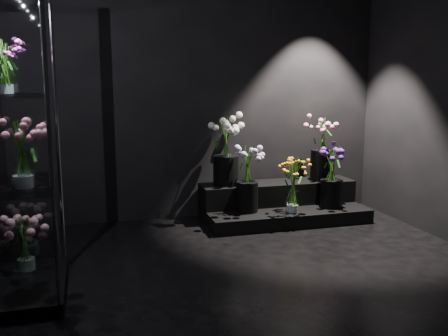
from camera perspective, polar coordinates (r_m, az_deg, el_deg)
name	(u,v)px	position (r m, az deg, el deg)	size (l,w,h in m)	color
floor	(265,285)	(3.82, 4.72, -13.16)	(4.00, 4.00, 0.00)	black
wall_back	(202,89)	(5.42, -2.52, 9.01)	(4.00, 4.00, 0.00)	black
display_riser	(281,204)	(5.50, 6.52, -4.09)	(1.73, 0.77, 0.38)	black
display_case	(14,151)	(3.65, -22.84, 1.79)	(0.56, 0.93, 2.05)	black
bouquet_orange_bells	(293,184)	(5.17, 7.90, -1.87)	(0.32, 0.32, 0.57)	white
bouquet_lilac	(247,174)	(5.14, 2.68, -0.70)	(0.46, 0.46, 0.68)	black
bouquet_purple	(332,175)	(5.45, 12.23, -0.75)	(0.34, 0.34, 0.66)	black
bouquet_cream_roses	(226,147)	(5.31, 0.22, 2.44)	(0.50, 0.50, 0.72)	black
bouquet_pink_roses	(323,146)	(5.66, 11.25, 2.54)	(0.45, 0.45, 0.70)	black
bouquet_case_pink	(21,153)	(3.51, -22.15, 1.63)	(0.35, 0.35, 0.44)	white
bouquet_case_magenta	(4,67)	(3.76, -23.86, 10.56)	(0.23, 0.23, 0.36)	white
bouquet_case_base_pink	(25,241)	(4.03, -21.82, -7.74)	(0.44, 0.44, 0.41)	white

